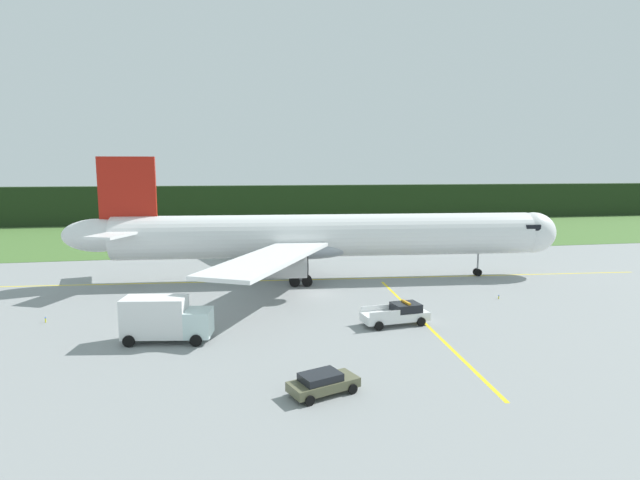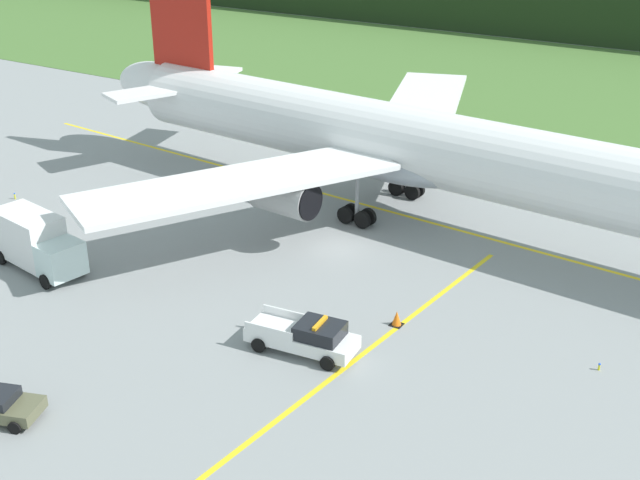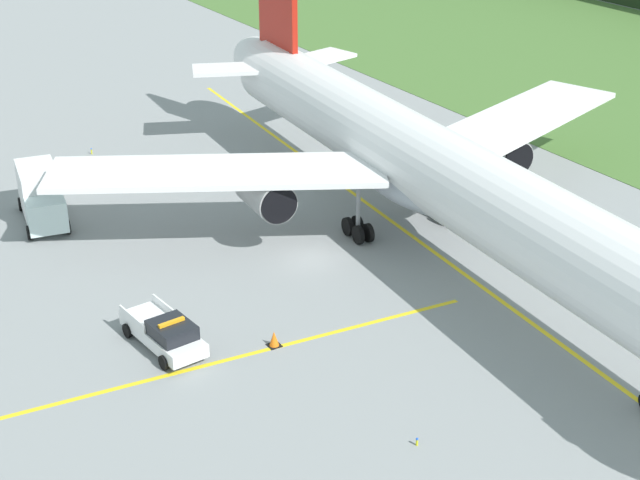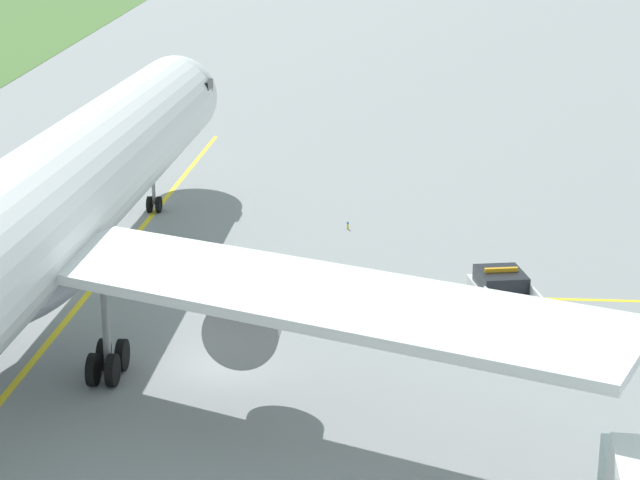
% 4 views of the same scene
% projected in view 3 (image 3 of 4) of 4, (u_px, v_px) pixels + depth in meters
% --- Properties ---
extents(ground, '(320.00, 320.00, 0.00)m').
position_uv_depth(ground, '(311.00, 258.00, 57.71)').
color(ground, gray).
extents(taxiway_centerline_main, '(78.35, 6.76, 0.01)m').
position_uv_depth(taxiway_centerline_main, '(431.00, 250.00, 58.72)').
color(taxiway_centerline_main, yellow).
rests_on(taxiway_centerline_main, ground).
extents(taxiway_centerline_spur, '(2.84, 30.83, 0.01)m').
position_uv_depth(taxiway_centerline_spur, '(193.00, 369.00, 46.64)').
color(taxiway_centerline_spur, yellow).
rests_on(taxiway_centerline_spur, ground).
extents(airliner, '(58.54, 43.22, 14.46)m').
position_uv_depth(airliner, '(429.00, 168.00, 57.08)').
color(airliner, white).
rests_on(airliner, ground).
extents(ops_pickup_truck, '(5.85, 2.81, 1.94)m').
position_uv_depth(ops_pickup_truck, '(165.00, 332.00, 48.01)').
color(ops_pickup_truck, white).
rests_on(ops_pickup_truck, ground).
extents(catering_truck, '(6.89, 3.55, 3.61)m').
position_uv_depth(catering_truck, '(41.00, 195.00, 61.90)').
color(catering_truck, silver).
rests_on(catering_truck, ground).
extents(apron_cone, '(0.67, 0.67, 0.83)m').
position_uv_depth(apron_cone, '(274.00, 339.00, 48.41)').
color(apron_cone, black).
rests_on(apron_cone, ground).
extents(taxiway_edge_light_east, '(0.12, 0.12, 0.39)m').
position_uv_depth(taxiway_edge_light_east, '(417.00, 441.00, 41.11)').
color(taxiway_edge_light_east, yellow).
rests_on(taxiway_edge_light_east, ground).
extents(taxiway_edge_light_west, '(0.12, 0.12, 0.48)m').
position_uv_depth(taxiway_edge_light_west, '(92.00, 151.00, 74.01)').
color(taxiway_edge_light_west, yellow).
rests_on(taxiway_edge_light_west, ground).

